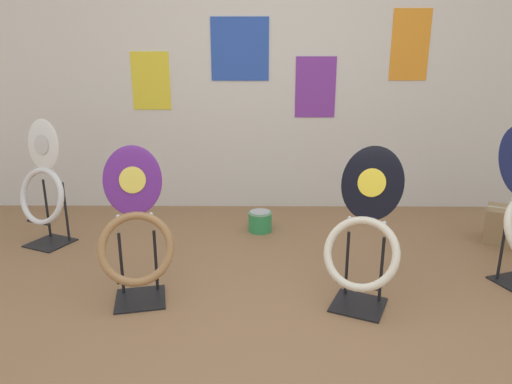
{
  "coord_description": "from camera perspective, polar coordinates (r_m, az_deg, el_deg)",
  "views": [
    {
      "loc": [
        -0.07,
        -1.92,
        1.34
      ],
      "look_at": [
        -0.09,
        0.77,
        0.55
      ],
      "focal_mm": 32.0,
      "sensor_mm": 36.0,
      "label": 1
    }
  ],
  "objects": [
    {
      "name": "toilet_seat_display_jazz_black",
      "position": [
        2.56,
        13.3,
        -5.85
      ],
      "size": [
        0.5,
        0.5,
        0.88
      ],
      "color": "black",
      "rests_on": "ground_plane"
    },
    {
      "name": "wall_back",
      "position": [
        4.13,
        1.47,
        15.78
      ],
      "size": [
        8.0,
        0.07,
        2.6
      ],
      "color": "silver",
      "rests_on": "ground_plane"
    },
    {
      "name": "paint_can",
      "position": [
        3.68,
        0.52,
        -3.59
      ],
      "size": [
        0.19,
        0.19,
        0.16
      ],
      "color": "#2D8E4C",
      "rests_on": "ground_plane"
    },
    {
      "name": "ground_plane",
      "position": [
        2.34,
        2.15,
        -18.51
      ],
      "size": [
        14.0,
        14.0,
        0.0
      ],
      "primitive_type": "plane",
      "color": "#8E6642"
    },
    {
      "name": "toilet_seat_display_white_plain",
      "position": [
        3.66,
        -25.08,
        0.65
      ],
      "size": [
        0.45,
        0.37,
        0.93
      ],
      "color": "black",
      "rests_on": "ground_plane"
    },
    {
      "name": "toilet_seat_display_purple_note",
      "position": [
        2.64,
        -14.82,
        -4.91
      ],
      "size": [
        0.46,
        0.41,
        0.88
      ],
      "color": "black",
      "rests_on": "ground_plane"
    }
  ]
}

